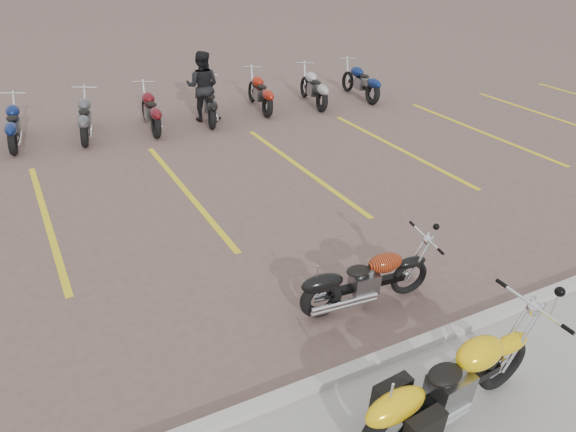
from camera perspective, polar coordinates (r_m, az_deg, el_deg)
ground at (r=8.47m, az=-1.72°, el=-7.75°), size 100.00×100.00×0.00m
curb at (r=7.09m, az=5.64°, el=-15.66°), size 60.00×0.18×0.12m
parking_stripes at (r=11.73m, az=-10.31°, el=2.49°), size 38.00×5.50×0.01m
yellow_cruiser at (r=6.50m, az=15.67°, el=-16.33°), size 2.45×0.44×1.01m
flame_cruiser at (r=8.04m, az=7.55°, el=-6.60°), size 2.02×0.37×0.83m
person_b at (r=15.82m, az=-8.67°, el=12.88°), size 1.17×1.11×1.90m
bg_bike_row at (r=15.50m, az=-17.15°, el=10.13°), size 15.81×2.08×1.10m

